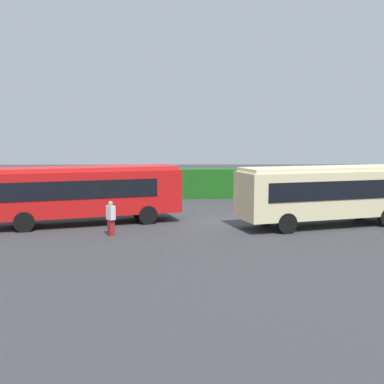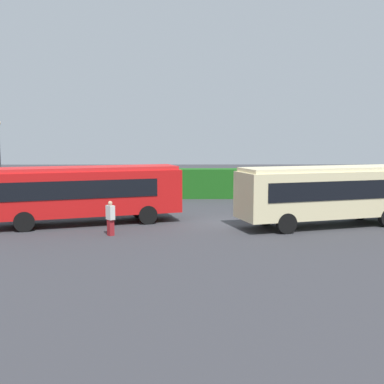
# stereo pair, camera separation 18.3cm
# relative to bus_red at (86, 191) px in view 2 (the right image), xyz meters

# --- Properties ---
(ground_plane) EXTENTS (108.60, 108.60, 0.00)m
(ground_plane) POSITION_rel_bus_red_xyz_m (7.23, 0.53, -1.77)
(ground_plane) COLOR #38383D
(bus_red) EXTENTS (10.24, 5.48, 3.05)m
(bus_red) POSITION_rel_bus_red_xyz_m (0.00, 0.00, 0.00)
(bus_red) COLOR red
(bus_red) RESTS_ON ground_plane
(bus_cream) EXTENTS (9.71, 5.06, 3.09)m
(bus_cream) POSITION_rel_bus_red_xyz_m (12.61, -0.70, 0.02)
(bus_cream) COLOR beige
(bus_cream) RESTS_ON ground_plane
(person_left) EXTENTS (0.48, 0.53, 1.85)m
(person_left) POSITION_rel_bus_red_xyz_m (-2.65, 2.38, -0.79)
(person_left) COLOR olive
(person_left) RESTS_ON ground_plane
(person_center) EXTENTS (0.48, 0.50, 1.64)m
(person_center) POSITION_rel_bus_red_xyz_m (1.79, -2.97, -0.91)
(person_center) COLOR maroon
(person_center) RESTS_ON ground_plane
(person_right) EXTENTS (0.27, 0.40, 1.84)m
(person_right) POSITION_rel_bus_red_xyz_m (10.25, 1.69, -0.79)
(person_right) COLOR #334C8C
(person_right) RESTS_ON ground_plane
(hedge_row) EXTENTS (66.30, 1.66, 2.21)m
(hedge_row) POSITION_rel_bus_red_xyz_m (7.23, 10.87, -0.67)
(hedge_row) COLOR #1C5E19
(hedge_row) RESTS_ON ground_plane
(traffic_cone) EXTENTS (0.36, 0.36, 0.60)m
(traffic_cone) POSITION_rel_bus_red_xyz_m (4.30, 6.89, -1.47)
(traffic_cone) COLOR orange
(traffic_cone) RESTS_ON ground_plane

